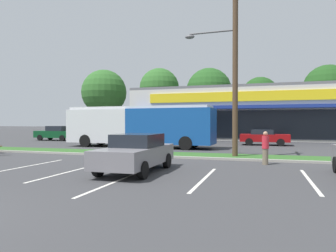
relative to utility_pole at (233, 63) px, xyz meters
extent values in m
cube|color=#2D5B23|center=(-5.46, 0.21, -5.23)|extent=(56.00, 2.20, 0.12)
cube|color=#99968C|center=(-5.46, -1.01, -5.23)|extent=(56.00, 0.24, 0.12)
cube|color=silver|center=(-8.58, -5.96, -5.28)|extent=(0.12, 4.80, 0.01)
cube|color=silver|center=(-5.83, -6.83, -5.28)|extent=(0.12, 4.80, 0.01)
cube|color=silver|center=(-3.09, -8.10, -5.28)|extent=(0.12, 4.80, 0.01)
cube|color=silver|center=(-0.33, -6.66, -5.28)|extent=(0.12, 4.80, 0.01)
cube|color=silver|center=(3.18, -5.91, -5.28)|extent=(0.12, 4.80, 0.01)
cube|color=beige|center=(-0.35, 21.54, -2.38)|extent=(26.66, 10.48, 5.81)
cube|color=black|center=(-0.35, 16.27, -3.54)|extent=(22.40, 0.08, 3.02)
cube|color=navy|center=(-0.35, 15.61, -1.68)|extent=(25.06, 1.40, 0.35)
cube|color=yellow|center=(-0.35, 16.23, -0.52)|extent=(21.33, 0.16, 1.05)
cube|color=slate|center=(-0.35, 21.54, 0.67)|extent=(26.66, 10.48, 0.30)
cylinder|color=#473323|center=(-25.85, 32.01, -3.08)|extent=(0.44, 0.44, 4.41)
sphere|color=#2D6026|center=(-25.85, 32.01, 2.14)|extent=(8.05, 8.05, 8.05)
cylinder|color=#473323|center=(-15.19, 31.62, -2.65)|extent=(0.44, 0.44, 5.27)
sphere|color=#2D6026|center=(-15.19, 31.62, 2.49)|extent=(6.67, 6.67, 6.67)
cylinder|color=#473323|center=(-6.86, 32.18, -3.06)|extent=(0.44, 0.44, 4.44)
sphere|color=#23511E|center=(-6.86, 32.18, 1.88)|extent=(7.27, 7.27, 7.27)
cylinder|color=#473323|center=(1.09, 32.89, -3.22)|extent=(0.44, 0.44, 4.13)
sphere|color=#1E4719|center=(1.09, 32.89, 0.98)|extent=(5.70, 5.70, 5.70)
cylinder|color=#473323|center=(9.91, 28.73, -3.17)|extent=(0.44, 0.44, 4.24)
sphere|color=#1E4719|center=(9.91, 28.73, 1.33)|extent=(6.34, 6.34, 6.34)
cylinder|color=#4C3826|center=(0.14, 0.00, -0.35)|extent=(0.30, 0.30, 9.88)
cylinder|color=#59595B|center=(-1.15, 0.03, 1.83)|extent=(2.60, 0.16, 0.10)
ellipsoid|color=#59595B|center=(-2.45, 0.06, 1.68)|extent=(0.56, 0.32, 0.24)
cube|color=#144793|center=(-5.15, 5.22, -3.59)|extent=(6.68, 2.75, 2.70)
cube|color=silver|center=(-11.15, 5.40, -3.59)|extent=(5.48, 2.71, 2.70)
cube|color=silver|center=(-7.85, 5.31, -2.14)|extent=(11.59, 2.64, 0.20)
cube|color=black|center=(-7.81, 6.61, -3.10)|extent=(11.04, 0.39, 1.19)
cube|color=black|center=(-13.88, 5.48, -3.26)|extent=(0.12, 2.17, 1.51)
cylinder|color=black|center=(-12.08, 4.26, -4.79)|extent=(1.01, 0.33, 1.00)
cylinder|color=black|center=(-12.01, 6.60, -4.79)|extent=(1.01, 0.33, 1.00)
cylinder|color=black|center=(-6.98, 4.11, -4.79)|extent=(1.01, 0.33, 1.00)
cylinder|color=black|center=(-6.91, 6.45, -4.79)|extent=(1.01, 0.33, 1.00)
cylinder|color=black|center=(-3.68, 4.01, -4.79)|extent=(1.01, 0.33, 1.00)
cylinder|color=black|center=(-3.61, 6.35, -4.79)|extent=(1.01, 0.33, 1.00)
cube|color=maroon|center=(1.74, 10.64, -4.65)|extent=(4.11, 1.76, 0.63)
cube|color=black|center=(1.54, 10.64, -4.13)|extent=(1.85, 1.55, 0.41)
cylinder|color=black|center=(3.02, 11.47, -4.97)|extent=(0.64, 0.22, 0.64)
cylinder|color=black|center=(3.02, 9.80, -4.97)|extent=(0.64, 0.22, 0.64)
cylinder|color=black|center=(0.47, 11.47, -4.97)|extent=(0.64, 0.22, 0.64)
cylinder|color=black|center=(0.47, 9.80, -4.97)|extent=(0.64, 0.22, 0.64)
cube|color=slate|center=(-3.26, -5.99, -4.62)|extent=(1.86, 4.53, 0.69)
cube|color=black|center=(-3.26, -5.77, -4.02)|extent=(1.64, 2.04, 0.51)
cylinder|color=black|center=(-2.38, -7.40, -4.97)|extent=(0.22, 0.64, 0.64)
cylinder|color=black|center=(-4.14, -7.40, -4.97)|extent=(0.22, 0.64, 0.64)
cylinder|color=black|center=(-2.38, -4.59, -4.97)|extent=(0.22, 0.64, 0.64)
cylinder|color=black|center=(-4.14, -4.59, -4.97)|extent=(0.22, 0.64, 0.64)
cube|color=#0C3F1E|center=(-20.18, 11.14, -4.60)|extent=(4.59, 1.75, 0.73)
cube|color=black|center=(-19.95, 11.14, -3.96)|extent=(2.07, 1.54, 0.54)
cylinder|color=black|center=(-21.60, 10.31, -4.97)|extent=(0.64, 0.22, 0.64)
cylinder|color=black|center=(-21.60, 11.97, -4.97)|extent=(0.64, 0.22, 0.64)
cylinder|color=black|center=(-18.76, 10.31, -4.97)|extent=(0.64, 0.22, 0.64)
cylinder|color=black|center=(-18.76, 11.97, -4.97)|extent=(0.64, 0.22, 0.64)
cube|color=#0C3F1E|center=(-10.08, 10.74, -4.59)|extent=(4.56, 1.82, 0.75)
cube|color=black|center=(-9.85, 10.74, -3.98)|extent=(2.05, 1.60, 0.47)
cylinder|color=black|center=(-11.49, 9.87, -4.97)|extent=(0.64, 0.22, 0.64)
cylinder|color=black|center=(-11.49, 11.60, -4.97)|extent=(0.64, 0.22, 0.64)
cylinder|color=black|center=(-8.66, 9.87, -4.97)|extent=(0.64, 0.22, 0.64)
cylinder|color=black|center=(-8.66, 11.60, -4.97)|extent=(0.64, 0.22, 0.64)
cylinder|color=#726651|center=(1.75, -2.23, -4.91)|extent=(0.27, 0.27, 0.76)
cylinder|color=red|center=(1.75, -2.23, -4.23)|extent=(0.32, 0.32, 0.60)
sphere|color=tan|center=(1.75, -2.23, -3.82)|extent=(0.21, 0.21, 0.21)
camera|label=1|loc=(1.67, -17.38, -3.29)|focal=32.81mm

